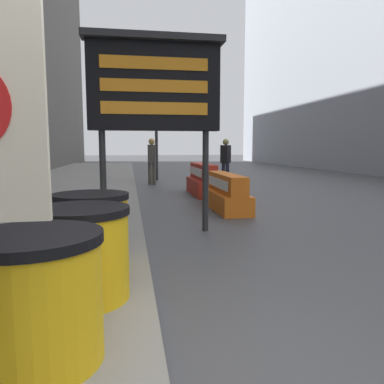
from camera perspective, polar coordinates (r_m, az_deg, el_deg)
name	(u,v)px	position (r m, az deg, el deg)	size (l,w,h in m)	color
barrel_drum_foreground	(34,298)	(2.39, -22.89, -14.68)	(0.79, 0.79, 0.76)	yellow
barrel_drum_middle	(81,253)	(3.21, -16.54, -8.92)	(0.79, 0.79, 0.76)	yellow
barrel_drum_back	(91,229)	(4.07, -15.10, -5.51)	(0.79, 0.79, 0.76)	yellow
message_board	(154,87)	(6.02, -5.75, 15.68)	(2.15, 0.36, 3.06)	#28282B
jersey_barrier_orange_near	(226,194)	(8.25, 5.22, -0.28)	(0.61, 2.13, 0.79)	orange
jersey_barrier_red_striped	(203,181)	(10.80, 1.68, 1.68)	(0.65, 2.11, 0.89)	red
traffic_cone_near	(214,177)	(12.99, 3.42, 2.29)	(0.38, 0.38, 0.68)	black
traffic_light_near_curb	(156,114)	(15.55, -5.46, 11.78)	(0.28, 0.44, 3.72)	#2D2D30
pedestrian_worker	(152,158)	(13.64, -6.14, 5.24)	(0.32, 0.47, 1.67)	#514C42
pedestrian_passerby	(226,158)	(13.53, 5.15, 5.19)	(0.46, 0.50, 1.65)	#23283D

